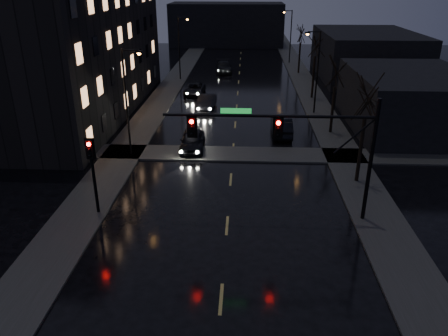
# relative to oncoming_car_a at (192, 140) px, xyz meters

# --- Properties ---
(ground) EXTENTS (160.00, 160.00, 0.00)m
(ground) POSITION_rel_oncoming_car_a_xyz_m (3.21, -19.46, -0.78)
(ground) COLOR black
(ground) RESTS_ON ground
(sidewalk_left) EXTENTS (3.00, 140.00, 0.12)m
(sidewalk_left) POSITION_rel_oncoming_car_a_xyz_m (-5.29, 15.54, -0.72)
(sidewalk_left) COLOR #2D2D2B
(sidewalk_left) RESTS_ON ground
(sidewalk_right) EXTENTS (3.00, 140.00, 0.12)m
(sidewalk_right) POSITION_rel_oncoming_car_a_xyz_m (11.71, 15.54, -0.72)
(sidewalk_right) COLOR #2D2D2B
(sidewalk_right) RESTS_ON ground
(sidewalk_cross) EXTENTS (40.00, 3.00, 0.12)m
(sidewalk_cross) POSITION_rel_oncoming_car_a_xyz_m (3.21, -0.96, -0.72)
(sidewalk_cross) COLOR #2D2D2B
(sidewalk_cross) RESTS_ON ground
(apartment_block) EXTENTS (12.00, 30.00, 12.00)m
(apartment_block) POSITION_rel_oncoming_car_a_xyz_m (-13.29, 10.54, 5.22)
(apartment_block) COLOR black
(apartment_block) RESTS_ON ground
(commercial_right_near) EXTENTS (10.00, 14.00, 5.00)m
(commercial_right_near) POSITION_rel_oncoming_car_a_xyz_m (18.71, 6.54, 1.72)
(commercial_right_near) COLOR black
(commercial_right_near) RESTS_ON ground
(commercial_right_far) EXTENTS (12.00, 18.00, 6.00)m
(commercial_right_far) POSITION_rel_oncoming_car_a_xyz_m (20.21, 28.54, 2.22)
(commercial_right_far) COLOR black
(commercial_right_far) RESTS_ON ground
(far_block) EXTENTS (22.00, 10.00, 8.00)m
(far_block) POSITION_rel_oncoming_car_a_xyz_m (0.21, 58.54, 3.22)
(far_block) COLOR black
(far_block) RESTS_ON ground
(signal_mast) EXTENTS (11.11, 0.41, 7.00)m
(signal_mast) POSITION_rel_oncoming_car_a_xyz_m (7.06, -10.47, 4.09)
(signal_mast) COLOR black
(signal_mast) RESTS_ON ground
(signal_pole_left) EXTENTS (0.35, 0.41, 4.53)m
(signal_pole_left) POSITION_rel_oncoming_car_a_xyz_m (-4.29, -10.47, 2.23)
(signal_pole_left) COLOR black
(signal_pole_left) RESTS_ON ground
(tree_near) EXTENTS (3.52, 3.52, 8.08)m
(tree_near) POSITION_rel_oncoming_car_a_xyz_m (11.61, -5.46, 5.44)
(tree_near) COLOR black
(tree_near) RESTS_ON ground
(tree_mid_a) EXTENTS (3.30, 3.30, 7.58)m
(tree_mid_a) POSITION_rel_oncoming_car_a_xyz_m (11.61, 4.54, 5.05)
(tree_mid_a) COLOR black
(tree_mid_a) RESTS_ON ground
(tree_mid_b) EXTENTS (3.74, 3.74, 8.59)m
(tree_mid_b) POSITION_rel_oncoming_car_a_xyz_m (11.61, 16.54, 5.83)
(tree_mid_b) COLOR black
(tree_mid_b) RESTS_ON ground
(tree_far) EXTENTS (3.43, 3.43, 7.88)m
(tree_far) POSITION_rel_oncoming_car_a_xyz_m (11.61, 30.54, 5.28)
(tree_far) COLOR black
(tree_far) RESTS_ON ground
(streetlight_l_near) EXTENTS (1.53, 0.28, 8.00)m
(streetlight_l_near) POSITION_rel_oncoming_car_a_xyz_m (-4.37, -1.46, 3.99)
(streetlight_l_near) COLOR black
(streetlight_l_near) RESTS_ON ground
(streetlight_l_far) EXTENTS (1.53, 0.28, 8.00)m
(streetlight_l_far) POSITION_rel_oncoming_car_a_xyz_m (-4.37, 25.54, 3.99)
(streetlight_l_far) COLOR black
(streetlight_l_far) RESTS_ON ground
(streetlight_r_mid) EXTENTS (1.53, 0.28, 8.00)m
(streetlight_r_mid) POSITION_rel_oncoming_car_a_xyz_m (10.80, 10.54, 3.99)
(streetlight_r_mid) COLOR black
(streetlight_r_mid) RESTS_ON ground
(streetlight_r_far) EXTENTS (1.53, 0.28, 8.00)m
(streetlight_r_far) POSITION_rel_oncoming_car_a_xyz_m (10.80, 38.54, 3.99)
(streetlight_r_far) COLOR black
(streetlight_r_far) RESTS_ON ground
(oncoming_car_a) EXTENTS (2.03, 4.65, 1.56)m
(oncoming_car_a) POSITION_rel_oncoming_car_a_xyz_m (0.00, 0.00, 0.00)
(oncoming_car_a) COLOR black
(oncoming_car_a) RESTS_ON ground
(oncoming_car_b) EXTENTS (1.99, 4.52, 1.44)m
(oncoming_car_b) POSITION_rel_oncoming_car_a_xyz_m (0.07, 11.63, -0.06)
(oncoming_car_b) COLOR black
(oncoming_car_b) RESTS_ON ground
(oncoming_car_c) EXTENTS (2.35, 4.69, 1.27)m
(oncoming_car_c) POSITION_rel_oncoming_car_a_xyz_m (-1.80, 17.73, -0.14)
(oncoming_car_c) COLOR black
(oncoming_car_c) RESTS_ON ground
(oncoming_car_d) EXTENTS (2.65, 5.50, 1.55)m
(oncoming_car_d) POSITION_rel_oncoming_car_a_xyz_m (1.00, 30.84, -0.01)
(oncoming_car_d) COLOR black
(oncoming_car_d) RESTS_ON ground
(lead_car) EXTENTS (1.69, 4.79, 1.57)m
(lead_car) POSITION_rel_oncoming_car_a_xyz_m (7.26, 3.83, 0.01)
(lead_car) COLOR black
(lead_car) RESTS_ON ground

